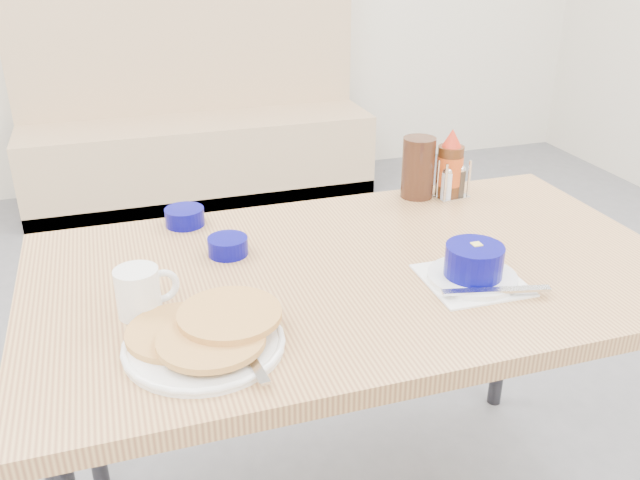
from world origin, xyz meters
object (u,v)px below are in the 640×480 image
object	(u,v)px
booth_bench	(197,133)
condiment_caddy	(453,184)
creamer_bowl	(185,217)
amber_tumbler	(418,168)
pancake_plate	(206,336)
coffee_mug	(140,291)
butter_bowl	(228,246)
grits_setting	(474,266)
dining_table	(357,292)
syrup_bottle	(450,167)

from	to	relation	value
booth_bench	condiment_caddy	xyz separation A→B (m)	(0.39, -2.23, 0.45)
creamer_bowl	amber_tumbler	size ratio (longest dim) A/B	0.58
creamer_bowl	condiment_caddy	size ratio (longest dim) A/B	0.90
amber_tumbler	pancake_plate	bearing A→B (deg)	-140.70
creamer_bowl	coffee_mug	bearing A→B (deg)	-108.71
butter_bowl	grits_setting	bearing A→B (deg)	-31.45
booth_bench	dining_table	size ratio (longest dim) A/B	1.36
amber_tumbler	syrup_bottle	world-z (taller)	syrup_bottle
booth_bench	butter_bowl	world-z (taller)	booth_bench
butter_bowl	pancake_plate	bearing A→B (deg)	-106.94
dining_table	grits_setting	size ratio (longest dim) A/B	6.43
booth_bench	creamer_bowl	xyz separation A→B (m)	(-0.32, -2.19, 0.43)
pancake_plate	syrup_bottle	world-z (taller)	syrup_bottle
grits_setting	amber_tumbler	xyz separation A→B (m)	(0.10, 0.47, 0.05)
booth_bench	creamer_bowl	world-z (taller)	booth_bench
coffee_mug	syrup_bottle	xyz separation A→B (m)	(0.84, 0.38, 0.03)
booth_bench	butter_bowl	distance (m)	2.44
creamer_bowl	butter_bowl	distance (m)	0.21
grits_setting	creamer_bowl	bearing A→B (deg)	138.14
pancake_plate	condiment_caddy	bearing A→B (deg)	33.90
coffee_mug	butter_bowl	xyz separation A→B (m)	(0.20, 0.20, -0.03)
pancake_plate	syrup_bottle	xyz separation A→B (m)	(0.74, 0.52, 0.06)
pancake_plate	coffee_mug	size ratio (longest dim) A/B	2.43
butter_bowl	coffee_mug	bearing A→B (deg)	-135.42
booth_bench	butter_bowl	size ratio (longest dim) A/B	21.16
coffee_mug	butter_bowl	bearing A→B (deg)	44.58
coffee_mug	amber_tumbler	distance (m)	0.85
butter_bowl	condiment_caddy	bearing A→B (deg)	13.64
condiment_caddy	butter_bowl	bearing A→B (deg)	-172.74
pancake_plate	condiment_caddy	size ratio (longest dim) A/B	2.81
butter_bowl	condiment_caddy	size ratio (longest dim) A/B	0.85
butter_bowl	condiment_caddy	distance (m)	0.66
butter_bowl	dining_table	bearing A→B (deg)	-29.99
booth_bench	amber_tumbler	distance (m)	2.27
grits_setting	butter_bowl	size ratio (longest dim) A/B	2.43
booth_bench	grits_setting	size ratio (longest dim) A/B	8.72
pancake_plate	creamer_bowl	world-z (taller)	pancake_plate
amber_tumbler	grits_setting	bearing A→B (deg)	-101.37
pancake_plate	condiment_caddy	world-z (taller)	condiment_caddy
dining_table	syrup_bottle	world-z (taller)	syrup_bottle
syrup_bottle	pancake_plate	bearing A→B (deg)	-144.95
creamer_bowl	amber_tumbler	world-z (taller)	amber_tumbler
booth_bench	creamer_bowl	size ratio (longest dim) A/B	19.92
pancake_plate	amber_tumbler	size ratio (longest dim) A/B	1.81
butter_bowl	condiment_caddy	world-z (taller)	condiment_caddy
condiment_caddy	coffee_mug	bearing A→B (deg)	-163.54
coffee_mug	booth_bench	bearing A→B (deg)	79.96
amber_tumbler	condiment_caddy	xyz separation A→B (m)	(0.09, -0.04, -0.04)
syrup_bottle	grits_setting	bearing A→B (deg)	-111.58
amber_tumbler	booth_bench	bearing A→B (deg)	97.75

